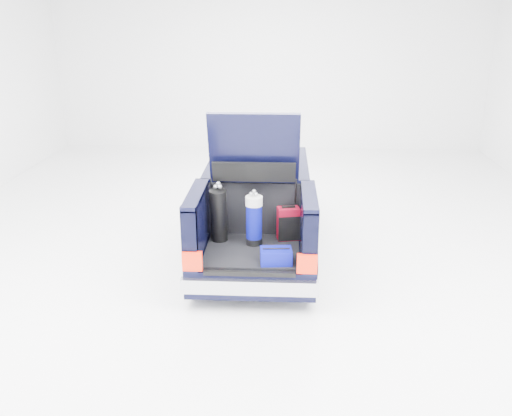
# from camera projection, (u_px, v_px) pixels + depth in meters

# --- Properties ---
(ground) EXTENTS (14.00, 14.00, 0.00)m
(ground) POSITION_uv_depth(u_px,v_px,m) (258.00, 245.00, 9.22)
(ground) COLOR white
(ground) RESTS_ON ground
(car) EXTENTS (1.87, 4.65, 2.47)m
(car) POSITION_uv_depth(u_px,v_px,m) (258.00, 206.00, 9.09)
(car) COLOR black
(car) RESTS_ON ground
(red_suitcase) EXTENTS (0.34, 0.26, 0.51)m
(red_suitcase) POSITION_uv_depth(u_px,v_px,m) (288.00, 224.00, 7.89)
(red_suitcase) COLOR #670313
(red_suitcase) RESTS_ON car
(black_golf_bag) EXTENTS (0.26, 0.33, 0.88)m
(black_golf_bag) POSITION_uv_depth(u_px,v_px,m) (219.00, 215.00, 7.78)
(black_golf_bag) COLOR black
(black_golf_bag) RESTS_ON car
(blue_golf_bag) EXTENTS (0.31, 0.31, 0.81)m
(blue_golf_bag) POSITION_uv_depth(u_px,v_px,m) (254.00, 220.00, 7.69)
(blue_golf_bag) COLOR black
(blue_golf_bag) RESTS_ON car
(blue_duffel) EXTENTS (0.44, 0.30, 0.22)m
(blue_duffel) POSITION_uv_depth(u_px,v_px,m) (276.00, 256.00, 7.18)
(blue_duffel) COLOR #050774
(blue_duffel) RESTS_ON car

